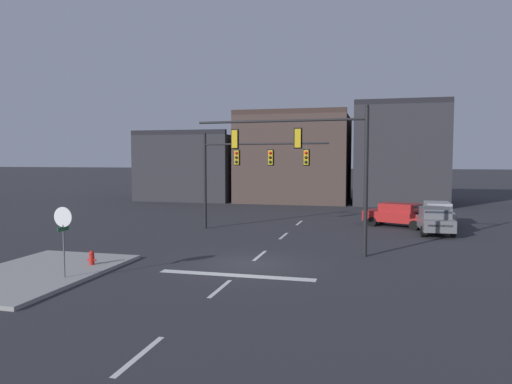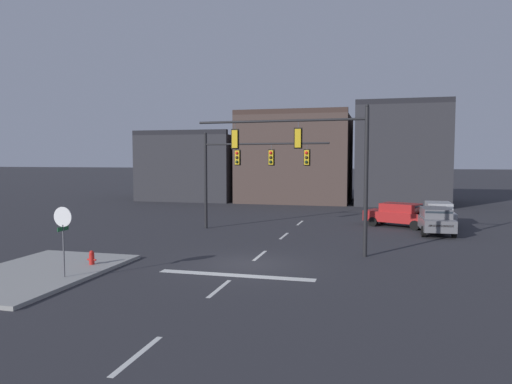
% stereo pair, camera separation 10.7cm
% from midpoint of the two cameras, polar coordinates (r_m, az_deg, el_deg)
% --- Properties ---
extents(ground_plane, '(400.00, 400.00, 0.00)m').
position_cam_midpoint_polar(ground_plane, '(21.21, -0.97, -8.64)').
color(ground_plane, '#2B2B30').
extents(sidewalk_near_corner, '(5.00, 8.00, 0.15)m').
position_cam_midpoint_polar(sidewalk_near_corner, '(21.20, -25.00, -8.82)').
color(sidewalk_near_corner, gray).
rests_on(sidewalk_near_corner, ground).
extents(stop_bar_paint, '(6.40, 0.50, 0.01)m').
position_cam_midpoint_polar(stop_bar_paint, '(19.34, -2.55, -9.88)').
color(stop_bar_paint, silver).
rests_on(stop_bar_paint, ground).
extents(lane_centreline, '(0.16, 26.40, 0.01)m').
position_cam_midpoint_polar(lane_centreline, '(23.10, 0.33, -7.57)').
color(lane_centreline, silver).
rests_on(lane_centreline, ground).
extents(signal_mast_near_side, '(8.57, 0.69, 7.18)m').
position_cam_midpoint_polar(signal_mast_near_side, '(23.35, 6.81, 4.48)').
color(signal_mast_near_side, black).
rests_on(signal_mast_near_side, ground).
extents(signal_mast_far_side, '(8.30, 1.01, 6.37)m').
position_cam_midpoint_polar(signal_mast_far_side, '(30.67, -1.53, 3.35)').
color(signal_mast_far_side, black).
rests_on(signal_mast_far_side, ground).
extents(stop_sign, '(0.76, 0.64, 2.83)m').
position_cam_midpoint_polar(stop_sign, '(19.48, -22.12, -3.66)').
color(stop_sign, '#56565B').
rests_on(stop_sign, ground).
extents(car_lot_nearside, '(4.75, 3.42, 1.61)m').
position_cam_midpoint_polar(car_lot_nearside, '(33.94, 16.49, -2.55)').
color(car_lot_nearside, '#A81E1E').
rests_on(car_lot_nearside, ground).
extents(car_lot_middle, '(1.93, 4.47, 1.61)m').
position_cam_midpoint_polar(car_lot_middle, '(35.44, 20.72, -2.38)').
color(car_lot_middle, '#9EA0A5').
rests_on(car_lot_middle, ground).
extents(car_lot_farside, '(2.07, 4.52, 1.61)m').
position_cam_midpoint_polar(car_lot_farside, '(31.55, 20.39, -3.13)').
color(car_lot_farside, slate).
rests_on(car_lot_farside, ground).
extents(fire_hydrant, '(0.40, 0.30, 0.75)m').
position_cam_midpoint_polar(fire_hydrant, '(21.66, -19.11, -7.70)').
color(fire_hydrant, red).
rests_on(fire_hydrant, ground).
extents(building_row, '(32.38, 11.66, 10.23)m').
position_cam_midpoint_polar(building_row, '(52.83, 4.81, 3.70)').
color(building_row, '#2D2D33').
rests_on(building_row, ground).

